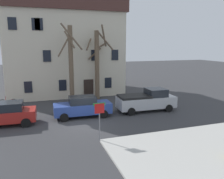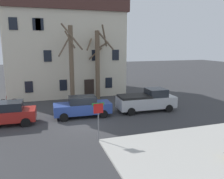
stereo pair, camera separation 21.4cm
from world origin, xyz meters
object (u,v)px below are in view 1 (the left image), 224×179
object	(u,v)px
bicycle_leaning	(8,102)
tree_bare_near	(71,63)
tree_bare_mid	(97,62)
street_sign_pole	(99,115)
car_red_wagon	(5,113)
car_blue_sedan	(83,107)
building_main	(64,45)
pickup_truck_silver	(147,100)

from	to	relation	value
bicycle_leaning	tree_bare_near	bearing A→B (deg)	-8.19
tree_bare_mid	street_sign_pole	distance (m)	11.66
car_red_wagon	tree_bare_near	bearing A→B (deg)	40.84
car_red_wagon	car_blue_sedan	bearing A→B (deg)	1.87
building_main	bicycle_leaning	size ratio (longest dim) A/B	7.88
bicycle_leaning	car_red_wagon	bearing A→B (deg)	-85.60
car_blue_sedan	street_sign_pole	bearing A→B (deg)	-89.84
tree_bare_mid	car_blue_sedan	size ratio (longest dim) A/B	1.67
tree_bare_near	street_sign_pole	distance (m)	10.35
building_main	car_blue_sedan	xyz separation A→B (m)	(0.05, -11.15, -5.11)
street_sign_pole	car_red_wagon	bearing A→B (deg)	139.07
pickup_truck_silver	bicycle_leaning	size ratio (longest dim) A/B	3.08
building_main	tree_bare_mid	world-z (taller)	building_main
tree_bare_near	pickup_truck_silver	bearing A→B (deg)	-38.29
car_blue_sedan	bicycle_leaning	xyz separation A→B (m)	(-6.34, 5.64, -0.50)
tree_bare_near	tree_bare_mid	distance (m)	3.18
pickup_truck_silver	tree_bare_near	bearing A→B (deg)	141.71
tree_bare_mid	building_main	bearing A→B (deg)	118.16
tree_bare_mid	pickup_truck_silver	xyz separation A→B (m)	(3.08, -5.82, -3.13)
car_blue_sedan	street_sign_pole	distance (m)	5.39
pickup_truck_silver	street_sign_pole	size ratio (longest dim) A/B	2.15
building_main	car_red_wagon	world-z (taller)	building_main
tree_bare_mid	car_red_wagon	size ratio (longest dim) A/B	1.83
pickup_truck_silver	car_red_wagon	bearing A→B (deg)	-179.36
car_blue_sedan	car_red_wagon	bearing A→B (deg)	-178.13
street_sign_pole	tree_bare_near	bearing A→B (deg)	91.06
car_red_wagon	bicycle_leaning	world-z (taller)	car_red_wagon
tree_bare_near	tree_bare_mid	xyz separation A→B (m)	(3.01, 1.01, -0.06)
tree_bare_mid	street_sign_pole	bearing A→B (deg)	-104.32
car_red_wagon	pickup_truck_silver	distance (m)	11.81
car_red_wagon	tree_bare_mid	bearing A→B (deg)	34.27
tree_bare_mid	car_blue_sedan	bearing A→B (deg)	-116.26
bicycle_leaning	tree_bare_mid	bearing A→B (deg)	0.75
tree_bare_near	car_red_wagon	world-z (taller)	tree_bare_near
car_red_wagon	pickup_truck_silver	xyz separation A→B (m)	(11.81, 0.13, 0.06)
tree_bare_mid	car_red_wagon	distance (m)	11.04
building_main	bicycle_leaning	bearing A→B (deg)	-138.76
tree_bare_near	street_sign_pole	world-z (taller)	tree_bare_near
tree_bare_near	pickup_truck_silver	world-z (taller)	tree_bare_near
car_red_wagon	bicycle_leaning	xyz separation A→B (m)	(-0.45, 5.83, -0.55)
pickup_truck_silver	bicycle_leaning	xyz separation A→B (m)	(-12.26, 5.70, -0.61)
tree_bare_mid	car_blue_sedan	xyz separation A→B (m)	(-2.84, -5.76, -3.24)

